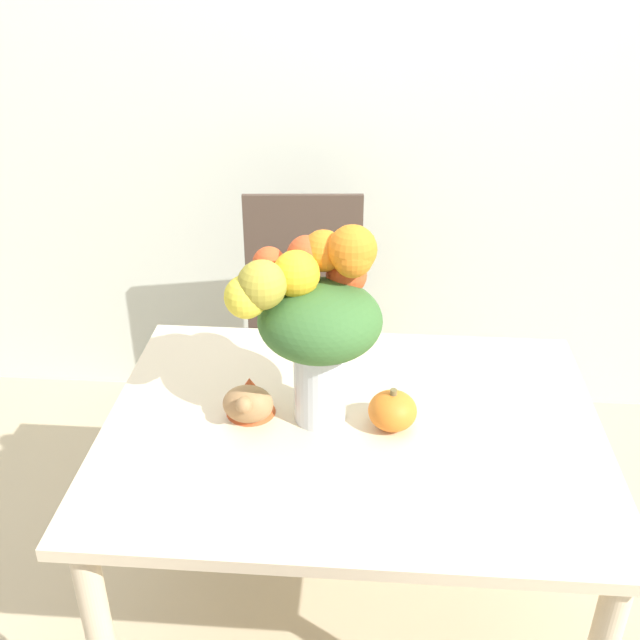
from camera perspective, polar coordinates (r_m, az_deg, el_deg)
The scene contains 7 objects.
ground_plane at distance 2.29m, azimuth 2.08°, elevation -22.91°, with size 12.00×12.00×0.00m, color tan.
wall_back at distance 2.70m, azimuth 3.83°, elevation 19.20°, with size 8.00×0.06×2.70m.
dining_table at distance 1.84m, azimuth 2.43°, elevation -10.65°, with size 1.17×0.87×0.74m.
flower_vase at distance 1.66m, azimuth -0.20°, elevation 0.45°, with size 0.34×0.28×0.47m.
pumpkin at distance 1.75m, azimuth 5.54°, elevation -6.90°, with size 0.11×0.11×0.10m.
turkey_figurine at distance 1.78m, azimuth -5.42°, elevation -6.01°, with size 0.12×0.16×0.10m.
dining_chair_near_window at distance 2.56m, azimuth -1.25°, elevation -1.48°, with size 0.45×0.45×0.98m.
Camera 1 is at (0.03, -1.42, 1.80)m, focal length 42.00 mm.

